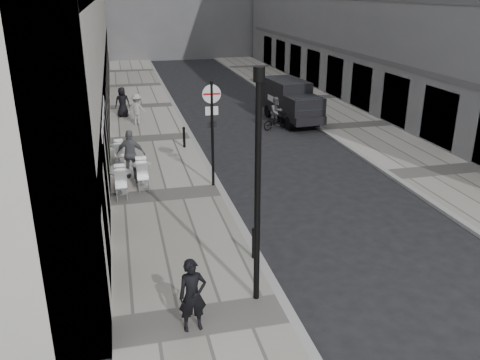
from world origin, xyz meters
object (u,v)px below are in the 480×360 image
object	(u,v)px
sign_post	(212,120)
walking_man	(193,295)
lamppost	(258,179)
panel_van	(291,99)
cyclist	(276,117)

from	to	relation	value
sign_post	walking_man	bearing A→B (deg)	-103.94
walking_man	lamppost	xyz separation A→B (m)	(1.65, 0.82, 2.22)
sign_post	panel_van	bearing A→B (deg)	55.55
panel_van	cyclist	xyz separation A→B (m)	(-1.29, -1.42, -0.60)
sign_post	panel_van	distance (m)	11.11
walking_man	cyclist	distance (m)	17.58
walking_man	panel_van	xyz separation A→B (m)	(8.23, 17.57, 0.32)
lamppost	sign_post	bearing A→B (deg)	87.00
walking_man	cyclist	world-z (taller)	walking_man
lamppost	cyclist	bearing A→B (deg)	70.94
sign_post	lamppost	size ratio (longest dim) A/B	0.71
sign_post	lamppost	distance (m)	7.66
sign_post	cyclist	xyz separation A→B (m)	(4.90, 7.70, -1.95)
lamppost	panel_van	distance (m)	18.10
walking_man	sign_post	xyz separation A→B (m)	(2.05, 8.45, 1.67)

